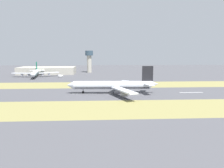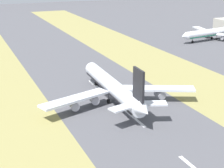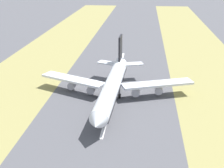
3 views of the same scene
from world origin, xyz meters
name	(u,v)px [view 1 (image 1 of 3)]	position (x,y,z in m)	size (l,w,h in m)	color
ground_plane	(106,93)	(0.00, 0.00, 0.00)	(800.00, 800.00, 0.00)	#4C4C51
grass_median_west	(109,109)	(-45.00, 0.00, 0.00)	(40.00, 600.00, 0.01)	olive
grass_median_east	(104,85)	(45.00, 0.00, 0.00)	(40.00, 600.00, 0.01)	olive
centreline_dash_near	(191,92)	(0.00, -64.47, 0.01)	(1.20, 18.00, 0.01)	silver
centreline_dash_mid	(139,93)	(0.00, -24.47, 0.01)	(1.20, 18.00, 0.01)	silver
centreline_dash_far	(85,94)	(0.00, 15.53, 0.01)	(1.20, 18.00, 0.01)	silver
airplane_main_jet	(115,85)	(-0.43, -6.37, 6.02)	(64.08, 67.17, 20.20)	silver
terminal_building	(47,70)	(160.59, 79.44, 5.02)	(36.00, 78.79, 10.03)	#B2AD9E
control_tower	(89,59)	(181.43, 20.06, 20.71)	(12.00, 12.00, 33.59)	#B2AD9E
airplane_parked_apron	(35,73)	(117.28, 84.34, 5.45)	(60.50, 57.05, 18.27)	silver
service_truck	(60,76)	(116.20, 53.46, 1.67)	(4.50, 6.37, 3.10)	white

